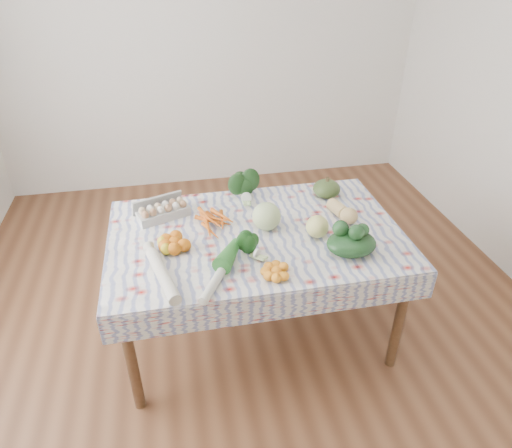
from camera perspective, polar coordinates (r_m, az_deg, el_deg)
The scene contains 17 objects.
ground at distance 3.09m, azimuth 0.00°, elevation -12.96°, with size 4.50×4.50×0.00m, color brown.
wall_back at distance 4.47m, azimuth -6.14°, elevation 21.95°, with size 4.00×0.04×2.80m, color white.
dining_table at distance 2.65m, azimuth 0.00°, elevation -2.59°, with size 1.60×1.00×0.75m.
tablecloth at distance 2.61m, azimuth 0.00°, elevation -1.19°, with size 1.66×1.06×0.01m, color silver.
egg_carton at distance 2.77m, azimuth -11.49°, elevation 1.48°, with size 0.31×0.12×0.08m, color #B1B1AD.
carrot_bunch at distance 2.66m, azimuth -5.43°, elevation 0.14°, with size 0.24×0.22×0.04m, color #D66016.
kale_bunch at distance 2.90m, azimuth -1.27°, elevation 4.44°, with size 0.18×0.16×0.16m, color #183A16.
kabocha_squash at distance 2.97m, azimuth 8.82°, elevation 4.39°, with size 0.18×0.18×0.11m, color #3C5125.
cabbage at distance 2.60m, azimuth 1.32°, elevation 0.96°, with size 0.16×0.16×0.16m, color #B8D089.
butternut_squash at distance 2.76m, azimuth 10.80°, elevation 1.69°, with size 0.10×0.23×0.10m, color #D9B46E.
orange_cluster at distance 2.49m, azimuth -10.08°, elevation -2.26°, with size 0.23×0.23×0.08m, color #D3670F.
broccoli at distance 2.39m, azimuth -0.71°, elevation -3.07°, with size 0.13×0.13×0.10m, color #184817.
mandarin_cluster at distance 2.28m, azimuth 2.54°, elevation -5.85°, with size 0.18×0.18×0.05m, color orange.
grapefruit at distance 2.56m, azimuth 7.67°, elevation -0.32°, with size 0.13×0.13×0.13m, color #D9D876.
spinach_bag at distance 2.46m, azimuth 11.83°, elevation -2.41°, with size 0.27×0.21×0.12m, color #143316.
daikon at distance 2.29m, azimuth -11.57°, elevation -6.25°, with size 0.06×0.06×0.44m, color beige.
leek at distance 2.28m, azimuth -4.43°, elevation -6.01°, with size 0.05×0.05×0.45m, color beige.
Camera 1 is at (-0.43, -2.13, 2.20)m, focal length 32.00 mm.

